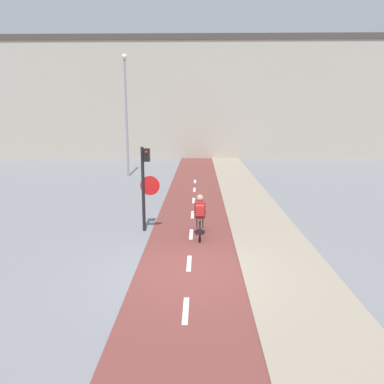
{
  "coord_description": "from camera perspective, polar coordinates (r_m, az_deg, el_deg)",
  "views": [
    {
      "loc": [
        0.28,
        -9.11,
        4.06
      ],
      "look_at": [
        0.0,
        4.36,
        1.2
      ],
      "focal_mm": 35.0,
      "sensor_mm": 36.0,
      "label": 1
    }
  ],
  "objects": [
    {
      "name": "cyclist_near",
      "position": [
        12.38,
        1.21,
        -3.78
      ],
      "size": [
        0.46,
        1.63,
        1.44
      ],
      "color": "black",
      "rests_on": "ground_plane"
    },
    {
      "name": "traffic_light_pole",
      "position": [
        12.88,
        -7.1,
        1.9
      ],
      "size": [
        0.67,
        0.25,
        2.94
      ],
      "color": "black",
      "rests_on": "ground_plane"
    },
    {
      "name": "building_row_background",
      "position": [
        36.38,
        0.77,
        14.0
      ],
      "size": [
        60.0,
        5.2,
        10.68
      ],
      "color": "#B2A899",
      "rests_on": "ground_plane"
    },
    {
      "name": "bike_lane",
      "position": [
        9.98,
        -0.53,
        -11.96
      ],
      "size": [
        2.76,
        60.0,
        0.02
      ],
      "color": "brown",
      "rests_on": "ground_plane"
    },
    {
      "name": "street_lamp_far",
      "position": [
        24.51,
        -10.02,
        13.02
      ],
      "size": [
        0.36,
        0.36,
        7.61
      ],
      "color": "gray",
      "rests_on": "ground_plane"
    },
    {
      "name": "ground_plane",
      "position": [
        9.98,
        -0.53,
        -12.02
      ],
      "size": [
        120.0,
        120.0,
        0.0
      ],
      "primitive_type": "plane",
      "color": "gray"
    },
    {
      "name": "sidewalk_strip",
      "position": [
        10.22,
        14.39,
        -11.65
      ],
      "size": [
        2.4,
        60.0,
        0.05
      ],
      "color": "gray",
      "rests_on": "ground_plane"
    }
  ]
}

